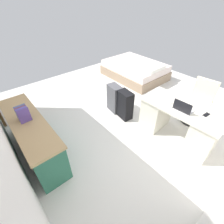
% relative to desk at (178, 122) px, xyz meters
% --- Properties ---
extents(ground_plane, '(5.98, 5.98, 0.00)m').
position_rel_desk_xyz_m(ground_plane, '(1.19, 0.13, -0.38)').
color(ground_plane, silver).
extents(desk, '(1.47, 0.73, 0.72)m').
position_rel_desk_xyz_m(desk, '(0.00, 0.00, 0.00)').
color(desk, silver).
rests_on(desk, ground_plane).
extents(office_chair, '(0.52, 0.52, 0.94)m').
position_rel_desk_xyz_m(office_chair, '(0.03, -0.80, 0.04)').
color(office_chair, black).
rests_on(office_chair, ground_plane).
extents(credenza, '(1.80, 0.48, 0.73)m').
position_rel_desk_xyz_m(credenza, '(1.40, 2.23, -0.01)').
color(credenza, '#2D7056').
rests_on(credenza, ground_plane).
extents(bed, '(1.90, 1.40, 0.58)m').
position_rel_desk_xyz_m(bed, '(2.42, -1.39, -0.14)').
color(bed, gray).
rests_on(bed, ground_plane).
extents(suitcase_black, '(0.38, 0.26, 0.65)m').
position_rel_desk_xyz_m(suitcase_black, '(1.11, 0.33, -0.05)').
color(suitcase_black, black).
rests_on(suitcase_black, ground_plane).
extents(suitcase_spare_grey, '(0.39, 0.27, 0.66)m').
position_rel_desk_xyz_m(suitcase_spare_grey, '(1.45, 0.33, -0.05)').
color(suitcase_spare_grey, '#4C4C51').
rests_on(suitcase_spare_grey, ground_plane).
extents(laptop, '(0.32, 0.24, 0.21)m').
position_rel_desk_xyz_m(laptop, '(-0.05, 0.11, 0.39)').
color(laptop, '#B7B7BC').
rests_on(laptop, desk).
extents(computer_mouse, '(0.07, 0.10, 0.03)m').
position_rel_desk_xyz_m(computer_mouse, '(0.21, 0.08, 0.36)').
color(computer_mouse, white).
rests_on(computer_mouse, desk).
extents(cell_phone_near_laptop, '(0.08, 0.14, 0.01)m').
position_rel_desk_xyz_m(cell_phone_near_laptop, '(-0.37, -0.09, 0.35)').
color(cell_phone_near_laptop, black).
rests_on(cell_phone_near_laptop, desk).
extents(book_row, '(0.20, 0.17, 0.24)m').
position_rel_desk_xyz_m(book_row, '(1.45, 2.24, 0.46)').
color(book_row, '#594392').
rests_on(book_row, credenza).
extents(figurine_small, '(0.08, 0.08, 0.11)m').
position_rel_desk_xyz_m(figurine_small, '(1.72, 2.24, 0.40)').
color(figurine_small, '#4C7FBF').
rests_on(figurine_small, credenza).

